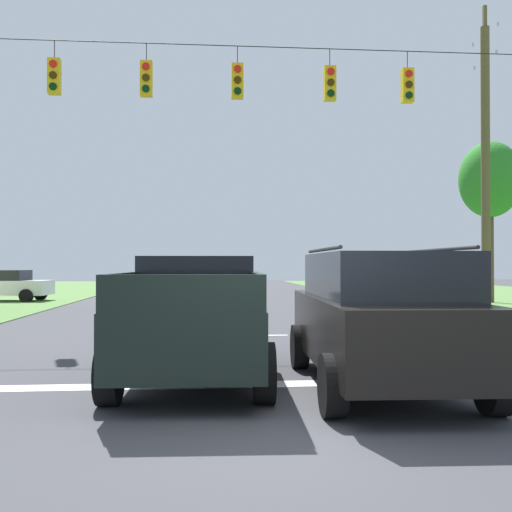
{
  "coord_description": "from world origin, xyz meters",
  "views": [
    {
      "loc": [
        -0.79,
        -6.11,
        1.82
      ],
      "look_at": [
        0.78,
        12.87,
        2.08
      ],
      "focal_mm": 40.95,
      "sensor_mm": 36.0,
      "label": 1
    }
  ],
  "objects_px": {
    "suv_black": "(379,316)",
    "overhead_signal_span": "(242,159)",
    "tree_roadside_right": "(490,180)",
    "pickup_truck": "(196,316)",
    "distant_car_crossing_white": "(4,285)",
    "utility_pole_mid_right": "(486,163)"
  },
  "relations": [
    {
      "from": "pickup_truck",
      "to": "overhead_signal_span",
      "type": "bearing_deg",
      "value": 79.83
    },
    {
      "from": "overhead_signal_span",
      "to": "suv_black",
      "type": "bearing_deg",
      "value": -78.02
    },
    {
      "from": "suv_black",
      "to": "distant_car_crossing_white",
      "type": "xyz_separation_m",
      "value": [
        -12.35,
        20.83,
        -0.27
      ]
    },
    {
      "from": "overhead_signal_span",
      "to": "pickup_truck",
      "type": "relative_size",
      "value": 2.94
    },
    {
      "from": "overhead_signal_span",
      "to": "utility_pole_mid_right",
      "type": "distance_m",
      "value": 9.75
    },
    {
      "from": "distant_car_crossing_white",
      "to": "overhead_signal_span",
      "type": "bearing_deg",
      "value": -51.19
    },
    {
      "from": "suv_black",
      "to": "overhead_signal_span",
      "type": "bearing_deg",
      "value": 101.98
    },
    {
      "from": "suv_black",
      "to": "pickup_truck",
      "type": "bearing_deg",
      "value": 156.74
    },
    {
      "from": "suv_black",
      "to": "tree_roadside_right",
      "type": "bearing_deg",
      "value": 59.11
    },
    {
      "from": "overhead_signal_span",
      "to": "pickup_truck",
      "type": "bearing_deg",
      "value": -100.17
    },
    {
      "from": "overhead_signal_span",
      "to": "pickup_truck",
      "type": "height_order",
      "value": "overhead_signal_span"
    },
    {
      "from": "pickup_truck",
      "to": "tree_roadside_right",
      "type": "height_order",
      "value": "tree_roadside_right"
    },
    {
      "from": "suv_black",
      "to": "tree_roadside_right",
      "type": "xyz_separation_m",
      "value": [
        10.64,
        17.79,
        4.66
      ]
    },
    {
      "from": "suv_black",
      "to": "distant_car_crossing_white",
      "type": "bearing_deg",
      "value": 120.66
    },
    {
      "from": "utility_pole_mid_right",
      "to": "tree_roadside_right",
      "type": "bearing_deg",
      "value": 62.13
    },
    {
      "from": "overhead_signal_span",
      "to": "suv_black",
      "type": "xyz_separation_m",
      "value": [
        1.58,
        -7.44,
        -3.63
      ]
    },
    {
      "from": "pickup_truck",
      "to": "distant_car_crossing_white",
      "type": "xyz_separation_m",
      "value": [
        -9.64,
        19.67,
        -0.18
      ]
    },
    {
      "from": "tree_roadside_right",
      "to": "overhead_signal_span",
      "type": "bearing_deg",
      "value": -139.73
    },
    {
      "from": "overhead_signal_span",
      "to": "distant_car_crossing_white",
      "type": "xyz_separation_m",
      "value": [
        -10.77,
        13.39,
        -3.91
      ]
    },
    {
      "from": "overhead_signal_span",
      "to": "distant_car_crossing_white",
      "type": "bearing_deg",
      "value": 128.81
    },
    {
      "from": "pickup_truck",
      "to": "suv_black",
      "type": "distance_m",
      "value": 2.95
    },
    {
      "from": "overhead_signal_span",
      "to": "suv_black",
      "type": "distance_m",
      "value": 8.43
    }
  ]
}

